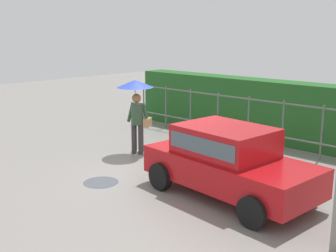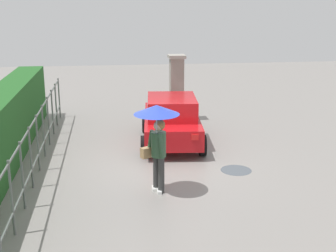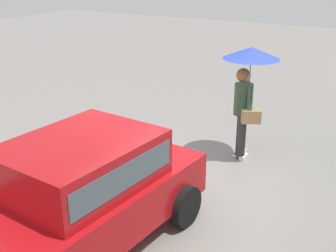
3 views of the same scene
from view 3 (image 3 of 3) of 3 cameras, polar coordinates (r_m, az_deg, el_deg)
name	(u,v)px [view 3 (image 3 of 3)]	position (r m, az deg, el deg)	size (l,w,h in m)	color
ground_plane	(177,196)	(7.02, 1.19, -9.18)	(40.00, 40.00, 0.00)	gray
car	(78,192)	(5.63, -11.74, -8.48)	(3.86, 2.15, 1.48)	#B71116
pedestrian	(248,76)	(7.98, 10.45, 6.42)	(1.02, 1.02, 2.09)	#333333
puddle_near	(115,154)	(8.52, -7.02, -3.61)	(0.81, 0.81, 0.00)	#4C545B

